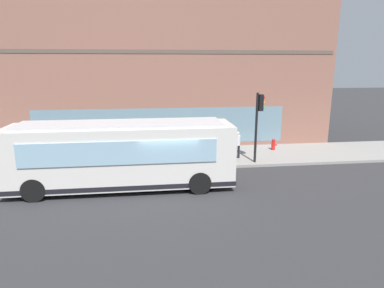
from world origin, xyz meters
TOP-DOWN VIEW (x-y plane):
  - ground at (0.00, 0.00)m, footprint 120.00×120.00m
  - sidewalk_curb at (4.87, 0.00)m, footprint 4.53×40.00m
  - building_corner at (12.04, 0.00)m, footprint 9.86×23.43m
  - city_bus_nearside at (0.35, 2.09)m, footprint 2.63×10.05m
  - traffic_light_near_corner at (3.13, -5.21)m, footprint 0.32×0.49m
  - fire_hydrant at (5.65, -7.13)m, footprint 0.35×0.35m
  - pedestrian_near_building_entrance at (5.30, 7.61)m, footprint 0.32×0.32m
  - pedestrian_walking_along_curb at (6.23, 5.33)m, footprint 0.32×0.32m
  - pedestrian_near_hydrant at (4.07, -4.29)m, footprint 0.32×0.32m
  - pedestrian_by_light_pole at (5.76, -1.37)m, footprint 0.32×0.32m
  - newspaper_vending_box at (3.98, 1.23)m, footprint 0.44×0.42m

SIDE VIEW (x-z plane):
  - ground at x=0.00m, z-range 0.00..0.00m
  - sidewalk_curb at x=4.87m, z-range 0.00..0.15m
  - fire_hydrant at x=5.65m, z-range 0.14..0.88m
  - newspaper_vending_box at x=3.98m, z-range 0.15..1.05m
  - pedestrian_near_hydrant at x=4.07m, z-range 0.26..1.86m
  - pedestrian_walking_along_curb at x=6.23m, z-range 0.27..1.87m
  - pedestrian_near_building_entrance at x=5.30m, z-range 0.28..2.00m
  - pedestrian_by_light_pole at x=5.76m, z-range 0.29..2.06m
  - city_bus_nearside at x=0.35m, z-range 0.02..3.09m
  - traffic_light_near_corner at x=3.13m, z-range 0.93..4.86m
  - building_corner at x=12.04m, z-range -0.01..11.53m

